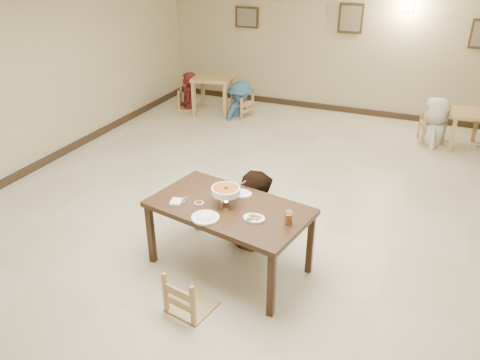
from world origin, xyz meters
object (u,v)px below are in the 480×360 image
at_px(curry_warmer, 226,191).
at_px(bg_chair_lr, 240,96).
at_px(main_table, 229,212).
at_px(bg_table_right, 467,119).
at_px(drink_glass, 288,218).
at_px(bg_diner_b, 240,81).
at_px(bg_table_left, 213,83).
at_px(main_diner, 254,171).
at_px(bg_diner_c, 440,98).
at_px(bg_chair_rl, 436,118).
at_px(bg_chair_ll, 188,90).
at_px(bg_diner_a, 187,72).
at_px(chair_near, 190,272).
at_px(chair_far, 253,201).

relative_size(curry_warmer, bg_chair_lr, 0.38).
relative_size(main_table, bg_table_right, 2.30).
distance_m(drink_glass, bg_diner_b, 5.66).
relative_size(drink_glass, bg_table_left, 0.16).
xyz_separation_m(main_table, bg_table_right, (2.50, 4.99, -0.19)).
relative_size(main_diner, bg_diner_c, 1.06).
height_order(curry_warmer, bg_chair_rl, curry_warmer).
relative_size(bg_table_right, bg_chair_rl, 0.83).
bearing_deg(main_diner, bg_diner_b, -47.46).
height_order(bg_chair_ll, bg_diner_a, bg_diner_a).
xyz_separation_m(curry_warmer, bg_chair_lr, (-1.90, 4.89, -0.52)).
relative_size(main_table, bg_chair_lr, 2.03).
bearing_deg(drink_glass, bg_table_right, 70.64).
height_order(chair_near, bg_diner_c, bg_diner_c).
height_order(main_diner, bg_chair_ll, main_diner).
xyz_separation_m(bg_table_left, bg_diner_a, (-0.66, 0.02, 0.15)).
height_order(main_table, bg_chair_lr, bg_chair_lr).
bearing_deg(bg_chair_ll, bg_diner_b, -114.03).
height_order(bg_table_left, bg_table_right, bg_table_left).
xyz_separation_m(chair_far, bg_table_left, (-2.59, 4.21, 0.20)).
bearing_deg(chair_near, main_table, -84.53).
bearing_deg(bg_diner_b, chair_far, -143.41).
bearing_deg(bg_table_left, bg_chair_ll, 177.86).
relative_size(drink_glass, bg_table_right, 0.18).
xyz_separation_m(bg_table_right, bg_diner_c, (-0.53, -0.04, 0.34)).
height_order(bg_diner_a, bg_diner_b, bg_diner_a).
height_order(bg_chair_lr, bg_diner_c, bg_diner_c).
height_order(bg_chair_lr, bg_diner_b, bg_diner_b).
xyz_separation_m(curry_warmer, bg_chair_ll, (-3.21, 4.97, -0.55)).
bearing_deg(bg_chair_rl, bg_chair_lr, 78.43).
height_order(chair_far, bg_table_left, chair_far).
relative_size(drink_glass, bg_diner_c, 0.09).
height_order(chair_near, main_diner, main_diner).
bearing_deg(bg_chair_lr, chair_far, 43.12).
height_order(drink_glass, bg_diner_b, bg_diner_b).
distance_m(bg_table_left, bg_chair_rl, 4.57).
bearing_deg(bg_diner_a, bg_table_left, 61.75).
height_order(main_table, curry_warmer, curry_warmer).
bearing_deg(bg_diner_b, bg_chair_lr, 11.60).
xyz_separation_m(main_table, curry_warmer, (-0.04, 0.02, 0.25)).
height_order(bg_table_left, bg_diner_c, bg_diner_c).
distance_m(drink_glass, bg_chair_rl, 5.22).
relative_size(main_table, drink_glass, 12.51).
relative_size(bg_table_left, bg_chair_ll, 1.10).
distance_m(main_diner, bg_chair_rl, 4.71).
distance_m(chair_near, bg_table_left, 6.28).
bearing_deg(drink_glass, chair_near, -138.78).
distance_m(drink_glass, bg_chair_ll, 6.47).
bearing_deg(bg_chair_lr, curry_warmer, 39.34).
bearing_deg(drink_glass, bg_table_left, 123.14).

